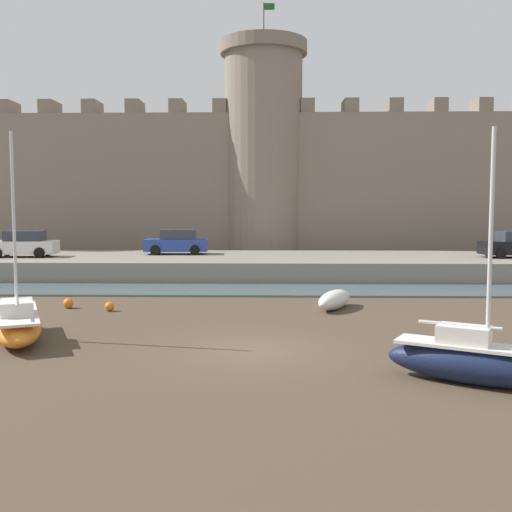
{
  "coord_description": "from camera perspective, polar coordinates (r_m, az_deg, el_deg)",
  "views": [
    {
      "loc": [
        0.55,
        -17.7,
        4.3
      ],
      "look_at": [
        0.02,
        4.22,
        2.5
      ],
      "focal_mm": 42.0,
      "sensor_mm": 36.0,
      "label": 1
    }
  ],
  "objects": [
    {
      "name": "castle",
      "position": [
        48.28,
        0.72,
        8.28
      ],
      "size": [
        66.22,
        6.83,
        20.24
      ],
      "color": "gray",
      "rests_on": "ground"
    },
    {
      "name": "sailboat_near_channel_left",
      "position": [
        20.85,
        -21.79,
        -5.98
      ],
      "size": [
        3.39,
        5.28,
        6.71
      ],
      "color": "orange",
      "rests_on": "ground"
    },
    {
      "name": "car_quay_centre_west",
      "position": [
        39.91,
        -21.28,
        1.04
      ],
      "size": [
        4.21,
        2.1,
        1.62
      ],
      "color": "silver",
      "rests_on": "quay_road"
    },
    {
      "name": "sailboat_midflat_left",
      "position": [
        15.63,
        20.23,
        -9.32
      ],
      "size": [
        4.39,
        3.06,
        6.17
      ],
      "color": "#141E3D",
      "rests_on": "ground"
    },
    {
      "name": "rowboat_midflat_centre",
      "position": [
        25.53,
        7.48,
        -4.11
      ],
      "size": [
        2.12,
        3.11,
        0.79
      ],
      "color": "silver",
      "rests_on": "ground"
    },
    {
      "name": "mooring_buoy_mid_mud",
      "position": [
        25.55,
        -13.77,
        -4.69
      ],
      "size": [
        0.39,
        0.39,
        0.39
      ],
      "primitive_type": "sphere",
      "color": "orange",
      "rests_on": "ground"
    },
    {
      "name": "car_quay_centre_east",
      "position": [
        39.76,
        -7.55,
        1.3
      ],
      "size": [
        4.21,
        2.1,
        1.62
      ],
      "color": "#263F99",
      "rests_on": "quay_road"
    },
    {
      "name": "ground_plane",
      "position": [
        18.23,
        -0.4,
        -8.95
      ],
      "size": [
        160.0,
        160.0,
        0.0
      ],
      "primitive_type": "plane",
      "color": "#4C3D2D"
    },
    {
      "name": "water_channel",
      "position": [
        30.8,
        0.34,
        -3.24
      ],
      "size": [
        80.0,
        4.5,
        0.1
      ],
      "primitive_type": "cube",
      "color": "slate",
      "rests_on": "ground"
    },
    {
      "name": "quay_road",
      "position": [
        37.93,
        0.54,
        -0.91
      ],
      "size": [
        71.38,
        10.0,
        1.2
      ],
      "primitive_type": "cube",
      "color": "gray",
      "rests_on": "ground"
    },
    {
      "name": "mooring_buoy_near_shore",
      "position": [
        26.73,
        -17.44,
        -4.31
      ],
      "size": [
        0.43,
        0.43,
        0.43
      ],
      "primitive_type": "sphere",
      "color": "orange",
      "rests_on": "ground"
    }
  ]
}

